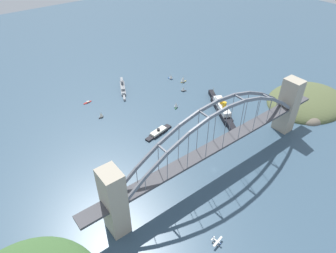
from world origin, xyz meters
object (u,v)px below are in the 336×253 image
at_px(ocean_liner, 222,109).
at_px(small_boat_2, 101,115).
at_px(small_boat_4, 171,77).
at_px(harbor_ferry_steamer, 159,132).
at_px(small_boat_5, 183,89).
at_px(naval_cruiser, 123,88).
at_px(seaplane_taxiing_near_bridge, 217,242).
at_px(small_boat_1, 183,79).
at_px(small_boat_3, 176,105).
at_px(harbor_arch_bridge, 218,143).
at_px(small_boat_0, 88,102).

height_order(ocean_liner, small_boat_2, ocean_liner).
height_order(ocean_liner, small_boat_4, ocean_liner).
xyz_separation_m(harbor_ferry_steamer, small_boat_2, (-39.10, 72.47, 1.91)).
distance_m(small_boat_4, small_boat_5, 41.52).
height_order(naval_cruiser, small_boat_2, naval_cruiser).
bearing_deg(ocean_liner, small_boat_5, 93.90).
bearing_deg(harbor_ferry_steamer, seaplane_taxiing_near_bridge, -107.98).
relative_size(harbor_ferry_steamer, small_boat_1, 3.70).
bearing_deg(small_boat_2, ocean_liner, -33.35).
height_order(harbor_ferry_steamer, small_boat_3, small_boat_3).
distance_m(harbor_arch_bridge, ocean_liner, 111.76).
height_order(harbor_arch_bridge, small_boat_2, harbor_arch_bridge).
relative_size(small_boat_0, small_boat_5, 1.57).
xyz_separation_m(naval_cruiser, small_boat_0, (-58.22, -2.61, -1.93)).
bearing_deg(small_boat_0, harbor_arch_bridge, -76.19).
distance_m(small_boat_3, small_boat_4, 81.17).
bearing_deg(naval_cruiser, small_boat_3, -69.48).
distance_m(harbor_ferry_steamer, small_boat_5, 105.77).
bearing_deg(ocean_liner, harbor_arch_bridge, -139.32).
relative_size(naval_cruiser, seaplane_taxiing_near_bridge, 5.17).
relative_size(ocean_liner, harbor_ferry_steamer, 2.26).
bearing_deg(seaplane_taxiing_near_bridge, harbor_arch_bridge, 46.71).
height_order(small_boat_1, small_boat_4, small_boat_1).
bearing_deg(small_boat_2, small_boat_0, 88.80).
bearing_deg(small_boat_4, small_boat_1, -66.93).
distance_m(seaplane_taxiing_near_bridge, small_boat_2, 219.30).
bearing_deg(small_boat_4, small_boat_3, -123.09).
relative_size(small_boat_3, small_boat_5, 1.08).
bearing_deg(ocean_liner, harbor_ferry_steamer, 171.26).
height_order(small_boat_3, small_boat_4, small_boat_4).
bearing_deg(naval_cruiser, ocean_liner, -61.23).
bearing_deg(harbor_ferry_steamer, naval_cruiser, 80.37).
bearing_deg(ocean_liner, small_boat_1, 82.61).
height_order(harbor_arch_bridge, seaplane_taxiing_near_bridge, harbor_arch_bridge).
bearing_deg(harbor_arch_bridge, naval_cruiser, 87.44).
xyz_separation_m(small_boat_0, small_boat_5, (125.87, -56.31, 2.82)).
distance_m(ocean_liner, small_boat_5, 73.60).
xyz_separation_m(ocean_liner, small_boat_2, (-131.78, 86.72, -1.84)).
relative_size(harbor_ferry_steamer, small_boat_0, 3.30).
relative_size(small_boat_4, small_boat_5, 1.18).
height_order(naval_cruiser, seaplane_taxiing_near_bridge, naval_cruiser).
xyz_separation_m(naval_cruiser, small_boat_4, (76.65, -18.38, 1.30)).
height_order(small_boat_0, small_boat_1, small_boat_1).
xyz_separation_m(seaplane_taxiing_near_bridge, small_boat_2, (8.50, 219.13, 1.73)).
bearing_deg(small_boat_4, harbor_ferry_steamer, -134.12).
relative_size(harbor_ferry_steamer, small_boat_3, 4.81).
distance_m(harbor_ferry_steamer, small_boat_0, 121.61).
bearing_deg(small_boat_0, naval_cruiser, 2.57).
distance_m(harbor_arch_bridge, seaplane_taxiing_near_bridge, 91.64).
relative_size(ocean_liner, naval_cruiser, 1.48).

